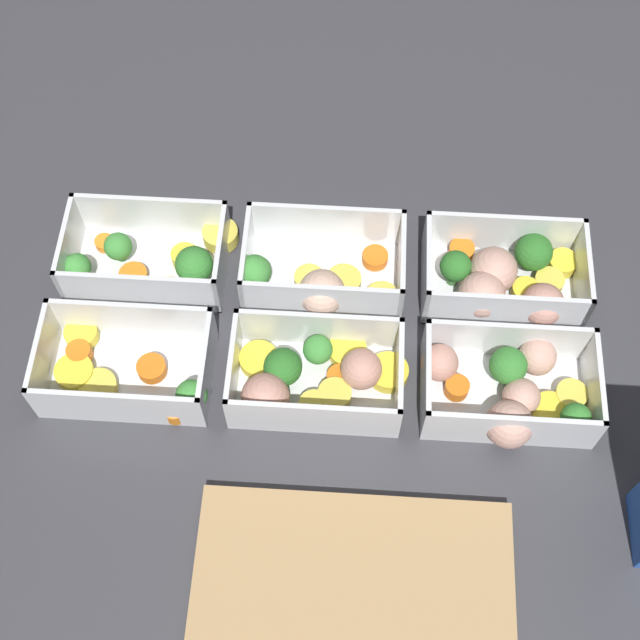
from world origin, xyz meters
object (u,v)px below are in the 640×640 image
object	(u,v)px
container_near_right	(154,258)
container_far_left	(511,390)
container_far_right	(127,370)
container_far_center	(312,377)
container_near_left	(505,278)
container_near_center	(321,275)

from	to	relation	value
container_near_right	container_far_left	xyz separation A→B (m)	(-0.36, 0.13, 0.00)
container_far_left	container_far_right	world-z (taller)	same
container_far_center	container_far_right	world-z (taller)	same
container_near_right	container_far_left	size ratio (longest dim) A/B	1.03
container_near_left	container_far_right	distance (m)	0.39
container_far_left	container_near_left	bearing A→B (deg)	-89.27
container_near_center	container_far_left	size ratio (longest dim) A/B	1.00
container_near_center	container_far_left	world-z (taller)	same
container_near_right	container_far_left	distance (m)	0.39
container_far_center	container_far_left	bearing A→B (deg)	179.29
container_near_right	container_far_center	bearing A→B (deg)	144.10
container_near_center	container_far_center	bearing A→B (deg)	88.97
container_near_center	container_near_right	xyz separation A→B (m)	(0.18, -0.01, -0.00)
container_far_center	container_far_right	xyz separation A→B (m)	(0.18, 0.00, -0.00)
container_near_right	container_far_right	world-z (taller)	same
container_near_left	container_far_left	size ratio (longest dim) A/B	0.97
container_near_left	container_far_left	distance (m)	0.12
container_near_right	container_near_center	bearing A→B (deg)	176.63
container_far_left	container_far_right	size ratio (longest dim) A/B	1.04
container_near_right	container_far_right	distance (m)	0.13
container_near_right	container_far_center	distance (m)	0.21
container_near_center	container_far_left	bearing A→B (deg)	148.18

